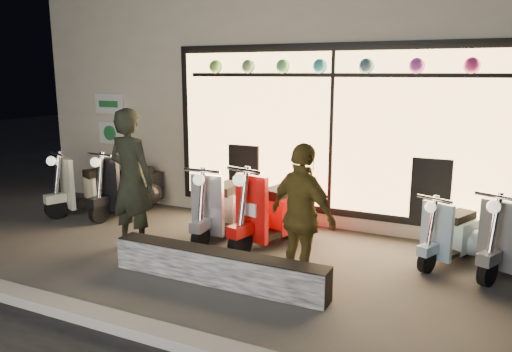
{
  "coord_description": "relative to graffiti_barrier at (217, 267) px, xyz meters",
  "views": [
    {
      "loc": [
        3.07,
        -5.41,
        2.45
      ],
      "look_at": [
        0.16,
        0.6,
        1.05
      ],
      "focal_mm": 35.0,
      "sensor_mm": 36.0,
      "label": 1
    }
  ],
  "objects": [
    {
      "name": "ground",
      "position": [
        -0.26,
        0.65,
        -0.2
      ],
      "size": [
        40.0,
        40.0,
        0.0
      ],
      "primitive_type": "plane",
      "color": "#383533",
      "rests_on": "ground"
    },
    {
      "name": "kerb",
      "position": [
        -0.26,
        -1.35,
        -0.14
      ],
      "size": [
        40.0,
        0.25,
        0.12
      ],
      "primitive_type": "cube",
      "color": "slate",
      "rests_on": "ground"
    },
    {
      "name": "shop_building",
      "position": [
        -0.26,
        5.63,
        1.9
      ],
      "size": [
        10.2,
        6.23,
        4.2
      ],
      "color": "beige",
      "rests_on": "ground"
    },
    {
      "name": "graffiti_barrier",
      "position": [
        0.0,
        0.0,
        0.0
      ],
      "size": [
        2.72,
        0.28,
        0.4
      ],
      "primitive_type": "cube",
      "color": "black",
      "rests_on": "ground"
    },
    {
      "name": "scooter_silver",
      "position": [
        -0.81,
        1.65,
        0.24
      ],
      "size": [
        0.53,
        1.53,
        1.09
      ],
      "rotation": [
        0.0,
        0.0,
        0.05
      ],
      "color": "black",
      "rests_on": "ground"
    },
    {
      "name": "scooter_red",
      "position": [
        0.06,
        1.67,
        0.26
      ],
      "size": [
        0.78,
        1.63,
        1.16
      ],
      "rotation": [
        0.0,
        0.0,
        -0.25
      ],
      "color": "black",
      "rests_on": "ground"
    },
    {
      "name": "scooter_black",
      "position": [
        -2.89,
        2.03,
        0.24
      ],
      "size": [
        0.58,
        1.55,
        1.1
      ],
      "rotation": [
        0.0,
        0.0,
        -0.09
      ],
      "color": "black",
      "rests_on": "ground"
    },
    {
      "name": "scooter_cream",
      "position": [
        -3.47,
        1.81,
        0.23
      ],
      "size": [
        0.89,
        1.47,
        1.08
      ],
      "rotation": [
        0.0,
        0.0,
        -0.42
      ],
      "color": "black",
      "rests_on": "ground"
    },
    {
      "name": "scooter_blue",
      "position": [
        2.44,
        2.01,
        0.17
      ],
      "size": [
        0.74,
        1.25,
        0.91
      ],
      "rotation": [
        0.0,
        0.0,
        -0.41
      ],
      "color": "black",
      "rests_on": "ground"
    },
    {
      "name": "man",
      "position": [
        -1.67,
        0.54,
        0.79
      ],
      "size": [
        0.75,
        0.52,
        1.98
      ],
      "primitive_type": "imported",
      "rotation": [
        0.0,
        0.0,
        3.08
      ],
      "color": "black",
      "rests_on": "ground"
    },
    {
      "name": "woman",
      "position": [
        0.91,
        0.38,
        0.64
      ],
      "size": [
        1.06,
        0.79,
        1.68
      ],
      "primitive_type": "imported",
      "rotation": [
        0.0,
        0.0,
        2.7
      ],
      "color": "brown",
      "rests_on": "ground"
    }
  ]
}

